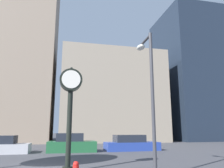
% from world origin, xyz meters
% --- Properties ---
extents(building_tall_tower, '(12.27, 12.00, 29.20)m').
position_xyz_m(building_tall_tower, '(-6.26, 24.00, 14.60)').
color(building_tall_tower, gray).
rests_on(building_tall_tower, ground_plane).
extents(building_storefront_row, '(15.59, 12.00, 13.65)m').
position_xyz_m(building_storefront_row, '(8.78, 24.00, 6.82)').
color(building_storefront_row, gray).
rests_on(building_storefront_row, ground_plane).
extents(building_glass_modern, '(12.00, 12.00, 22.88)m').
position_xyz_m(building_glass_modern, '(24.81, 24.00, 11.44)').
color(building_glass_modern, '#1E2838').
rests_on(building_glass_modern, ground_plane).
extents(street_clock, '(1.03, 0.69, 4.67)m').
position_xyz_m(street_clock, '(1.78, -0.65, 3.16)').
color(street_clock, black).
rests_on(street_clock, ground_plane).
extents(car_silver, '(3.99, 1.93, 1.34)m').
position_xyz_m(car_silver, '(-2.96, 7.86, 0.56)').
color(car_silver, '#BCBCC1').
rests_on(car_silver, ground_plane).
extents(car_green, '(3.94, 1.86, 1.49)m').
position_xyz_m(car_green, '(2.25, 7.92, 0.62)').
color(car_green, '#236038').
rests_on(car_green, ground_plane).
extents(car_blue, '(4.77, 1.99, 1.33)m').
position_xyz_m(car_blue, '(7.38, 8.06, 0.55)').
color(car_blue, '#28429E').
rests_on(car_blue, ground_plane).
extents(street_lamp_right, '(0.36, 1.57, 5.86)m').
position_xyz_m(street_lamp_right, '(5.01, -2.18, 3.94)').
color(street_lamp_right, '#38383D').
rests_on(street_lamp_right, ground_plane).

